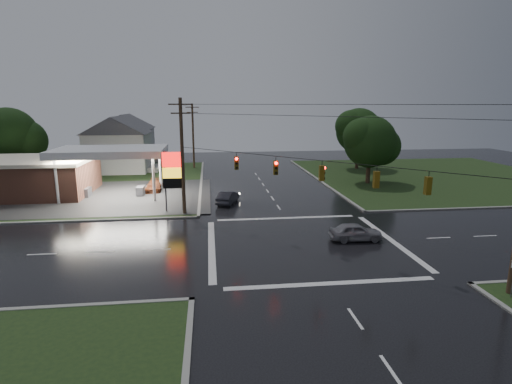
{
  "coord_description": "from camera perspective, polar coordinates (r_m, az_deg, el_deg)",
  "views": [
    {
      "loc": [
        -7.03,
        -28.29,
        10.44
      ],
      "look_at": [
        -3.07,
        5.07,
        3.0
      ],
      "focal_mm": 28.0,
      "sensor_mm": 36.0,
      "label": 1
    }
  ],
  "objects": [
    {
      "name": "pylon_sign",
      "position": [
        39.47,
        -11.74,
        2.85
      ],
      "size": [
        2.0,
        0.35,
        6.0
      ],
      "color": "#59595E",
      "rests_on": "ground"
    },
    {
      "name": "gas_station",
      "position": [
        52.09,
        -27.68,
        2.34
      ],
      "size": [
        26.2,
        18.0,
        5.6
      ],
      "color": "#2D2D2D",
      "rests_on": "ground"
    },
    {
      "name": "utility_pole_n",
      "position": [
        66.52,
        -8.97,
        8.05
      ],
      "size": [
        2.2,
        0.32,
        10.5
      ],
      "color": "#382619",
      "rests_on": "ground"
    },
    {
      "name": "car_crossing",
      "position": [
        32.19,
        14.03,
        -5.52
      ],
      "size": [
        4.14,
        1.83,
        1.39
      ],
      "primitive_type": "imported",
      "rotation": [
        0.0,
        0.0,
        1.52
      ],
      "color": "gray",
      "rests_on": "ground"
    },
    {
      "name": "car_north",
      "position": [
        42.76,
        -4.04,
        -0.73
      ],
      "size": [
        2.77,
        4.39,
        1.37
      ],
      "primitive_type": "imported",
      "rotation": [
        0.0,
        0.0,
        2.8
      ],
      "color": "black",
      "rests_on": "ground"
    },
    {
      "name": "traffic_signals",
      "position": [
        29.4,
        7.18,
        4.65
      ],
      "size": [
        26.87,
        26.87,
        1.47
      ],
      "color": "black",
      "rests_on": "ground"
    },
    {
      "name": "ground",
      "position": [
        30.96,
        6.81,
        -7.31
      ],
      "size": [
        120.0,
        120.0,
        0.0
      ],
      "primitive_type": "plane",
      "color": "black",
      "rests_on": "ground"
    },
    {
      "name": "tree_nw_behind",
      "position": [
        64.3,
        -31.65,
        6.85
      ],
      "size": [
        8.93,
        7.6,
        10.0
      ],
      "color": "black",
      "rests_on": "ground"
    },
    {
      "name": "utility_pole_nw",
      "position": [
        38.16,
        -10.48,
        5.18
      ],
      "size": [
        2.2,
        0.32,
        11.0
      ],
      "color": "#382619",
      "rests_on": "ground"
    },
    {
      "name": "tree_ne_far",
      "position": [
        66.95,
        14.57,
        8.44
      ],
      "size": [
        8.46,
        7.2,
        9.8
      ],
      "color": "black",
      "rests_on": "ground"
    },
    {
      "name": "house_near",
      "position": [
        66.06,
        -19.04,
        6.57
      ],
      "size": [
        11.05,
        8.48,
        8.6
      ],
      "color": "silver",
      "rests_on": "ground"
    },
    {
      "name": "car_pump",
      "position": [
        50.32,
        -14.33,
        0.87
      ],
      "size": [
        1.81,
        4.45,
        1.29
      ],
      "primitive_type": "imported",
      "rotation": [
        0.0,
        0.0,
        -0.0
      ],
      "color": "#592814",
      "rests_on": "ground"
    },
    {
      "name": "grass_ne",
      "position": [
        64.39,
        24.21,
        2.09
      ],
      "size": [
        36.0,
        36.0,
        0.08
      ],
      "primitive_type": "cube",
      "color": "black",
      "rests_on": "ground"
    },
    {
      "name": "grass_nw",
      "position": [
        58.44,
        -25.6,
        1.0
      ],
      "size": [
        36.0,
        36.0,
        0.08
      ],
      "primitive_type": "cube",
      "color": "black",
      "rests_on": "ground"
    },
    {
      "name": "tree_ne_near",
      "position": [
        54.78,
        16.11,
        6.89
      ],
      "size": [
        7.99,
        6.8,
        8.98
      ],
      "color": "black",
      "rests_on": "ground"
    },
    {
      "name": "house_far",
      "position": [
        77.97,
        -17.94,
        7.45
      ],
      "size": [
        11.05,
        8.48,
        8.6
      ],
      "color": "silver",
      "rests_on": "ground"
    }
  ]
}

